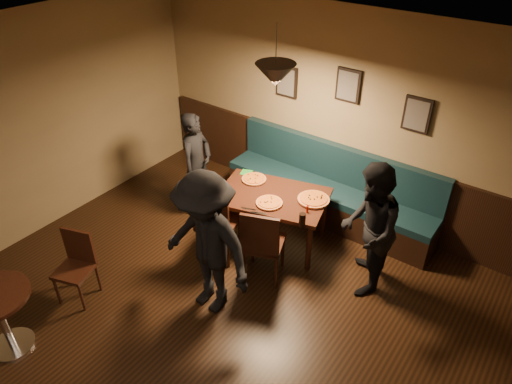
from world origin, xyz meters
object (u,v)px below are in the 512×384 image
tabasco_bottle (307,208)px  cafe_chair_far (74,269)px  diner_left (197,165)px  diner_front (207,245)px  chair_near_left (218,221)px  cafe_table (3,322)px  booth_bench (328,187)px  dining_table (272,218)px  diner_right (369,230)px  chair_near_right (264,241)px  soda_glass (302,220)px

tabasco_bottle → cafe_chair_far: bearing=-129.9°
tabasco_bottle → diner_left: bearing=179.6°
diner_front → chair_near_left: bearing=124.4°
cafe_table → cafe_chair_far: (-0.01, 0.84, 0.06)m
booth_bench → tabasco_bottle: booth_bench is taller
booth_bench → tabasco_bottle: size_ratio=26.10×
dining_table → diner_left: (-1.21, -0.05, 0.39)m
booth_bench → cafe_chair_far: booth_bench is taller
cafe_table → tabasco_bottle: bearing=59.4°
diner_right → tabasco_bottle: 0.77m
booth_bench → diner_left: 1.81m
diner_right → chair_near_right: bearing=-85.0°
tabasco_bottle → cafe_chair_far: size_ratio=0.14×
dining_table → diner_right: diner_right is taller
cafe_chair_far → diner_right: bearing=-158.8°
dining_table → chair_near_left: chair_near_left is taller
tabasco_bottle → soda_glass: bearing=-71.7°
chair_near_left → tabasco_bottle: bearing=14.3°
dining_table → tabasco_bottle: bearing=-21.5°
dining_table → chair_near_right: size_ratio=1.34×
chair_near_left → cafe_table: 2.48m
diner_left → cafe_chair_far: diner_left is taller
booth_bench → diner_right: bearing=-43.4°
chair_near_left → diner_right: (1.68, 0.56, 0.28)m
diner_right → soda_glass: diner_right is taller
soda_glass → cafe_chair_far: size_ratio=0.20×
booth_bench → dining_table: 0.95m
diner_front → tabasco_bottle: size_ratio=14.79×
tabasco_bottle → cafe_table: tabasco_bottle is taller
chair_near_right → cafe_chair_far: 2.12m
booth_bench → diner_front: bearing=-96.3°
chair_near_right → diner_front: size_ratio=0.59×
cafe_chair_far → chair_near_right: bearing=-152.2°
diner_right → diner_left: bearing=-112.6°
cafe_chair_far → cafe_table: bearing=72.0°
chair_near_left → diner_right: size_ratio=0.65×
chair_near_left → soda_glass: (1.00, 0.29, 0.28)m
booth_bench → cafe_table: size_ratio=4.13×
chair_near_left → diner_front: (0.46, -0.71, 0.33)m
dining_table → soda_glass: soda_glass is taller
chair_near_left → chair_near_right: (0.66, 0.02, -0.02)m
diner_left → tabasco_bottle: size_ratio=13.03×
booth_bench → soda_glass: booth_bench is taller
chair_near_right → diner_right: diner_right is taller
diner_left → chair_near_right: bearing=-118.1°
diner_front → cafe_chair_far: size_ratio=2.03×
diner_left → diner_front: bearing=-143.0°
diner_right → cafe_table: bearing=-63.0°
booth_bench → diner_right: (0.98, -0.93, 0.30)m
chair_near_left → soda_glass: chair_near_left is taller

